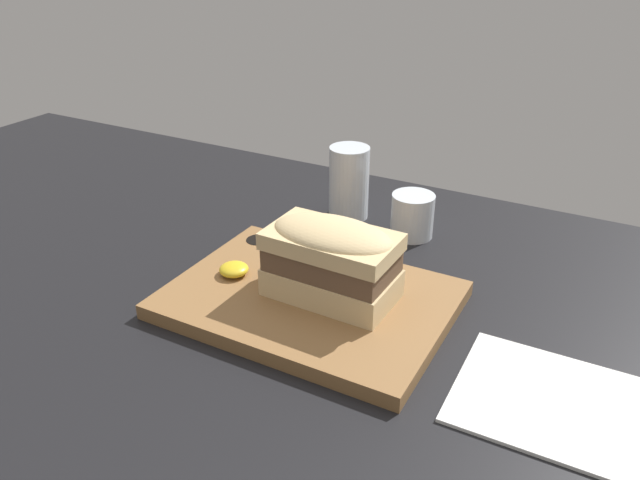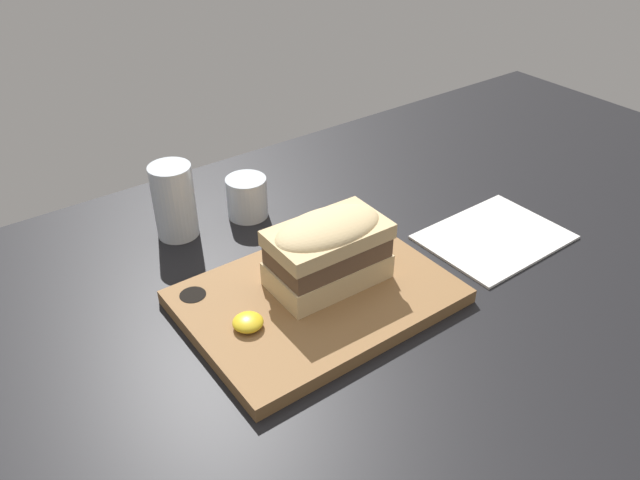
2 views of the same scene
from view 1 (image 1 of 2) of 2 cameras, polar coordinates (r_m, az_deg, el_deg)
The scene contains 7 objects.
dining_table at distance 74.28cm, azimuth -4.07°, elevation -8.11°, with size 189.85×95.95×2.00cm.
serving_board at distance 75.78cm, azimuth -0.98°, elevation -5.45°, with size 33.10×24.07×1.94cm.
sandwich at distance 72.29cm, azimuth 1.07°, elevation -1.58°, with size 15.24×8.99×9.55cm.
mustard_dollop at distance 79.35cm, azimuth -7.88°, elevation -2.67°, with size 3.71×3.71×1.48cm.
water_glass at distance 96.88cm, azimuth 2.66°, elevation 4.85°, with size 6.17×6.17×11.35cm.
wine_glass at distance 92.35cm, azimuth 8.43°, elevation 2.14°, with size 6.29×6.29×6.50cm.
napkin at distance 66.53cm, azimuth 21.33°, elevation -13.89°, with size 20.65×15.69×0.40cm.
Camera 1 is at (33.38, -50.44, 44.12)cm, focal length 35.00 mm.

